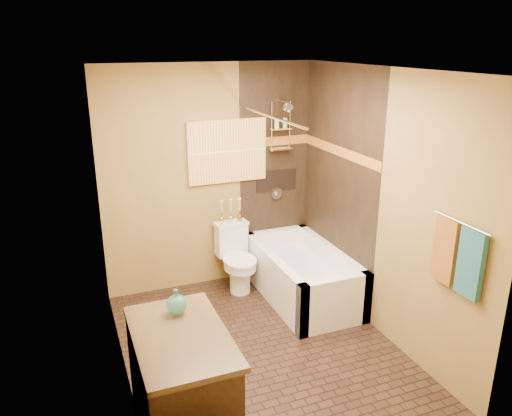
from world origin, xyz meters
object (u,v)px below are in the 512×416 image
bathtub (302,279)px  vanity (182,390)px  toilet (236,257)px  sunset_painting (227,151)px

bathtub → vanity: size_ratio=1.51×
vanity → toilet: bearing=61.4°
sunset_painting → vanity: size_ratio=0.90×
toilet → vanity: 2.35m
bathtub → vanity: bearing=-137.3°
bathtub → toilet: toilet is taller
sunset_painting → vanity: sunset_painting is taller
sunset_painting → toilet: sunset_painting is taller
sunset_painting → bathtub: sunset_painting is taller
bathtub → vanity: (-1.72, -1.59, 0.22)m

